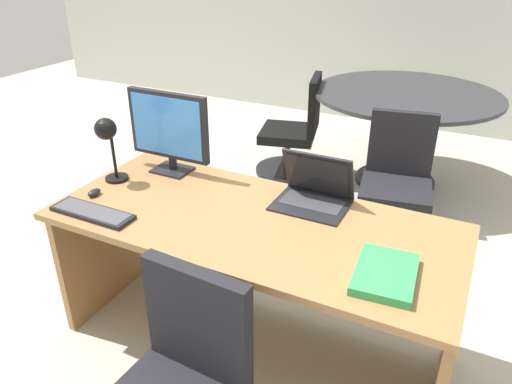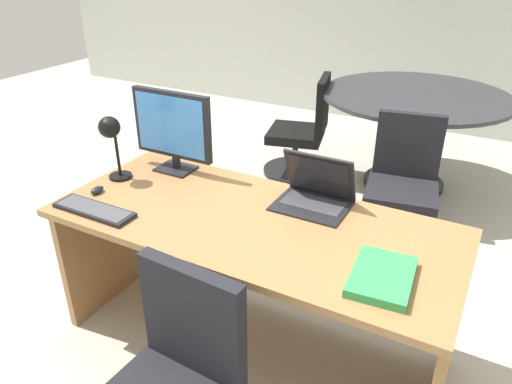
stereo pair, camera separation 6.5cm
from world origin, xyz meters
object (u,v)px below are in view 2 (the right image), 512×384
Objects in this scene: laptop at (316,189)px; meeting_table at (413,116)px; monitor at (172,127)px; meeting_chair_near at (401,194)px; desk_lamp at (111,135)px; keyboard at (94,210)px; book at (382,277)px; mouse at (97,190)px; desk at (257,252)px; meeting_chair_far at (303,137)px.

meeting_table is at bearing 88.66° from laptop.
meeting_chair_near is (1.02, 1.11, -0.65)m from monitor.
desk_lamp is (-0.20, -0.24, 0.00)m from monitor.
laptop is 1.21m from meeting_chair_near.
keyboard is at bearing -146.32° from laptop.
book is at bearing -80.56° from meeting_table.
book is at bearing -18.78° from monitor.
meeting_table reaches higher than mouse.
laptop is at bearing -91.34° from meeting_table.
meeting_table is (0.91, 2.55, -0.15)m from keyboard.
meeting_chair_near is at bearing 99.10° from book.
desk is 0.95m from desk_lamp.
monitor is at bearing -132.64° from meeting_chair_near.
desk_lamp reaches higher than book.
monitor is at bearing 67.42° from mouse.
desk is 2.22m from meeting_table.
monitor is 0.32× the size of meeting_table.
laptop is 0.40× the size of meeting_chair_near.
keyboard is 0.19m from mouse.
laptop is (0.82, 0.02, -0.17)m from monitor.
meeting_chair_far reaches higher than meeting_table.
keyboard is at bearing -64.41° from desk_lamp.
desk_lamp is (-0.15, 0.32, 0.24)m from keyboard.
desk is at bearing 161.39° from book.
mouse is (-0.13, 0.15, 0.01)m from keyboard.
meeting_chair_near is at bearing 47.99° from desk_lamp.
meeting_chair_far reaches higher than meeting_chair_near.
meeting_chair_near is (1.07, 1.67, -0.42)m from keyboard.
keyboard is at bearing -122.57° from meeting_chair_near.
meeting_chair_near is at bearing 79.58° from laptop.
laptop reaches higher than book.
meeting_chair_near is 1.21m from meeting_chair_far.
book is at bearing -7.27° from desk_lamp.
laptop is 1.04× the size of book.
desk_lamp is at bearing -132.01° from meeting_chair_near.
desk_lamp is (-0.83, -0.03, 0.46)m from desk.
mouse is 0.23× the size of book.
laptop is 0.83× the size of keyboard.
meeting_chair_far reaches higher than mouse.
desk_lamp is at bearing 115.59° from keyboard.
laptop is (0.19, 0.23, 0.29)m from desk.
mouse is at bearing -94.69° from meeting_chair_far.
monitor is at bearing -113.59° from meeting_table.
desk is 1.40m from meeting_chair_near.
book is (1.44, -0.02, 0.00)m from mouse.
laptop is 4.45× the size of mouse.
laptop is at bearing 50.38° from desk.
desk_lamp is at bearing -95.81° from meeting_chair_far.
meeting_table is at bearing 83.82° from desk.
meeting_chair_far is (-0.81, 1.75, -0.48)m from laptop.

